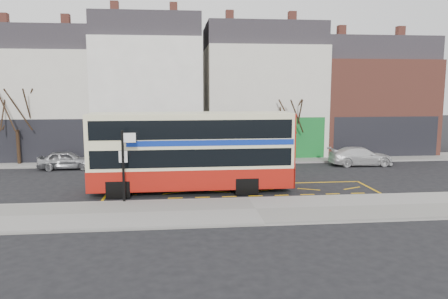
{
  "coord_description": "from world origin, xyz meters",
  "views": [
    {
      "loc": [
        -3.36,
        -20.58,
        5.41
      ],
      "look_at": [
        -0.93,
        2.0,
        2.17
      ],
      "focal_mm": 35.0,
      "sensor_mm": 36.0,
      "label": 1
    }
  ],
  "objects": [
    {
      "name": "terrace_far_left",
      "position": [
        -13.5,
        14.99,
        4.82
      ],
      "size": [
        8.0,
        8.01,
        10.8
      ],
      "color": "silver",
      "rests_on": "ground"
    },
    {
      "name": "kerb",
      "position": [
        0.0,
        -0.38,
        0.07
      ],
      "size": [
        40.0,
        0.15,
        0.15
      ],
      "primitive_type": "cube",
      "color": "gray",
      "rests_on": "ground"
    },
    {
      "name": "terrace_left",
      "position": [
        -5.5,
        14.99,
        5.32
      ],
      "size": [
        8.0,
        8.01,
        11.8
      ],
      "color": "white",
      "rests_on": "ground"
    },
    {
      "name": "bus_stop_post",
      "position": [
        -5.8,
        -0.39,
        2.11
      ],
      "size": [
        0.82,
        0.14,
        3.3
      ],
      "rotation": [
        0.0,
        0.0,
        0.01
      ],
      "color": "black",
      "rests_on": "pavement"
    },
    {
      "name": "pavement",
      "position": [
        0.0,
        -2.3,
        0.07
      ],
      "size": [
        40.0,
        4.0,
        0.15
      ],
      "primitive_type": "cube",
      "color": "gray",
      "rests_on": "ground"
    },
    {
      "name": "car_silver",
      "position": [
        -10.72,
        9.01,
        0.62
      ],
      "size": [
        3.69,
        1.6,
        1.24
      ],
      "primitive_type": "imported",
      "rotation": [
        0.0,
        0.0,
        1.61
      ],
      "color": "#9D9EA2",
      "rests_on": "ground"
    },
    {
      "name": "street_tree_left",
      "position": [
        -14.32,
        10.67,
        4.66
      ],
      "size": [
        3.16,
        3.16,
        6.82
      ],
      "color": "black",
      "rests_on": "ground"
    },
    {
      "name": "double_decker_bus",
      "position": [
        -2.59,
        1.71,
        2.17
      ],
      "size": [
        10.34,
        2.43,
        4.13
      ],
      "rotation": [
        0.0,
        0.0,
        0.0
      ],
      "color": "beige",
      "rests_on": "ground"
    },
    {
      "name": "street_tree_right",
      "position": [
        4.89,
        10.66,
        3.96
      ],
      "size": [
        2.69,
        2.69,
        5.81
      ],
      "color": "black",
      "rests_on": "ground"
    },
    {
      "name": "car_grey",
      "position": [
        -1.1,
        9.58,
        0.7
      ],
      "size": [
        4.42,
        2.13,
        1.4
      ],
      "primitive_type": "imported",
      "rotation": [
        0.0,
        0.0,
        1.41
      ],
      "color": "#393A40",
      "rests_on": "ground"
    },
    {
      "name": "ground",
      "position": [
        0.0,
        0.0,
        0.0
      ],
      "size": [
        120.0,
        120.0,
        0.0
      ],
      "primitive_type": "plane",
      "color": "black",
      "rests_on": "ground"
    },
    {
      "name": "far_pavement",
      "position": [
        0.0,
        11.0,
        0.07
      ],
      "size": [
        50.0,
        3.0,
        0.15
      ],
      "primitive_type": "cube",
      "color": "gray",
      "rests_on": "ground"
    },
    {
      "name": "car_white",
      "position": [
        9.35,
        8.3,
        0.64
      ],
      "size": [
        4.43,
        1.86,
        1.28
      ],
      "primitive_type": "imported",
      "rotation": [
        0.0,
        0.0,
        1.55
      ],
      "color": "silver",
      "rests_on": "ground"
    },
    {
      "name": "terrace_green_shop",
      "position": [
        3.5,
        14.99,
        5.07
      ],
      "size": [
        9.0,
        8.01,
        11.3
      ],
      "color": "silver",
      "rests_on": "ground"
    },
    {
      "name": "terrace_right",
      "position": [
        12.5,
        14.99,
        4.57
      ],
      "size": [
        9.0,
        8.01,
        10.3
      ],
      "color": "brown",
      "rests_on": "ground"
    },
    {
      "name": "road_markings",
      "position": [
        0.0,
        1.6,
        0.01
      ],
      "size": [
        14.0,
        3.4,
        0.01
      ],
      "primitive_type": null,
      "color": "#D89F0B",
      "rests_on": "ground"
    }
  ]
}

